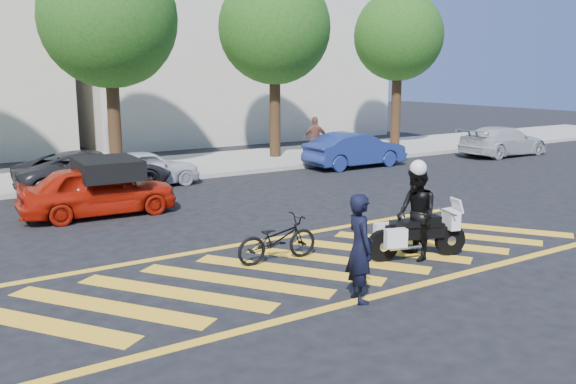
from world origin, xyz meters
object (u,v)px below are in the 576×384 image
officer_bike (360,248)px  parked_mid_left (95,171)px  parked_mid_right (144,168)px  parked_right (355,150)px  police_motorcycle (416,234)px  bicycle (277,239)px  parked_far_right (503,141)px  officer_moto (416,214)px  red_convertible (98,190)px

officer_bike → parked_mid_left: size_ratio=0.38×
parked_mid_right → parked_right: (8.03, -0.45, 0.07)m
police_motorcycle → parked_mid_left: size_ratio=0.44×
officer_bike → parked_mid_right: bearing=13.9°
bicycle → parked_far_right: size_ratio=0.39×
bicycle → officer_bike: bearing=-177.1°
officer_bike → officer_moto: 2.57m
parked_mid_left → parked_far_right: 16.88m
officer_moto → parked_mid_right: officer_moto is taller
officer_moto → police_motorcycle: bearing=138.0°
parked_right → bicycle: bearing=134.3°
officer_bike → parked_mid_right: size_ratio=0.50×
officer_bike → police_motorcycle: officer_bike is taller
bicycle → parked_right: 11.85m
parked_mid_left → police_motorcycle: bearing=-160.4°
officer_moto → parked_mid_right: (-1.83, 9.96, -0.30)m
police_motorcycle → parked_far_right: parked_far_right is taller
parked_far_right → officer_moto: bearing=122.2°
parked_mid_left → parked_mid_right: (1.52, 0.00, -0.04)m
officer_bike → parked_mid_right: officer_bike is taller
police_motorcycle → parked_right: parked_right is taller
bicycle → officer_moto: (2.33, -1.29, 0.45)m
red_convertible → bicycle: bearing=-159.8°
red_convertible → parked_mid_left: bearing=-11.4°
officer_bike → bicycle: officer_bike is taller
police_motorcycle → parked_far_right: 15.94m
officer_moto → parked_right: size_ratio=0.45×
parked_far_right → officer_bike: bearing=121.3°
officer_bike → police_motorcycle: 2.61m
officer_moto → parked_far_right: size_ratio=0.41×
bicycle → red_convertible: size_ratio=0.44×
bicycle → officer_moto: bearing=-116.6°
police_motorcycle → parked_right: size_ratio=0.50×
red_convertible → parked_mid_right: (2.28, 3.07, -0.06)m
bicycle → parked_right: bearing=-43.7°
parked_right → officer_moto: bearing=147.3°
red_convertible → parked_far_right: red_convertible is taller
parked_mid_right → red_convertible: bearing=140.3°
officer_moto → parked_far_right: (13.47, 8.56, -0.27)m
parked_right → parked_far_right: parked_right is taller
police_motorcycle → parked_mid_right: parked_mid_right is taller
officer_bike → parked_far_right: officer_bike is taller
police_motorcycle → parked_right: bearing=73.3°
officer_bike → officer_moto: officer_moto is taller
officer_bike → parked_mid_left: bearing=21.7°
red_convertible → parked_mid_left: red_convertible is taller
officer_moto → parked_mid_left: (-3.35, 9.96, -0.26)m
parked_mid_right → parked_far_right: parked_far_right is taller
officer_moto → parked_mid_right: 10.14m
red_convertible → parked_mid_right: bearing=-34.1°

